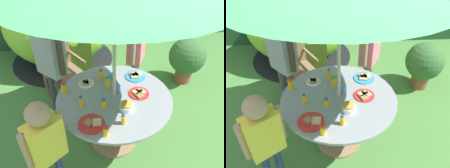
% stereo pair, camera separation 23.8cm
% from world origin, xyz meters
% --- Properties ---
extents(ground_plane, '(10.00, 10.00, 0.02)m').
position_xyz_m(ground_plane, '(0.00, 0.00, -0.01)').
color(ground_plane, '#477A38').
extents(garden_table, '(1.25, 1.25, 0.72)m').
position_xyz_m(garden_table, '(0.00, 0.00, 0.53)').
color(garden_table, '#93704C').
rests_on(garden_table, ground_plane).
extents(wooden_chair, '(0.65, 0.65, 0.90)m').
position_xyz_m(wooden_chair, '(-0.59, 1.05, 0.51)').
color(wooden_chair, brown).
rests_on(wooden_chair, ground_plane).
extents(dome_tent, '(2.39, 2.39, 1.48)m').
position_xyz_m(dome_tent, '(-0.59, 2.17, 0.73)').
color(dome_tent, '#8CC633').
rests_on(dome_tent, ground_plane).
extents(potted_plant, '(0.59, 0.59, 0.77)m').
position_xyz_m(potted_plant, '(1.41, 1.04, 0.45)').
color(potted_plant, brown).
rests_on(potted_plant, ground_plane).
extents(child_in_pink_shirt, '(0.35, 0.41, 1.37)m').
position_xyz_m(child_in_pink_shirt, '(0.49, 0.86, 0.87)').
color(child_in_pink_shirt, brown).
rests_on(child_in_pink_shirt, ground_plane).
extents(child_in_grey_shirt, '(0.40, 0.41, 1.43)m').
position_xyz_m(child_in_grey_shirt, '(-0.67, 0.71, 0.91)').
color(child_in_grey_shirt, '#3F3F47').
rests_on(child_in_grey_shirt, ground_plane).
extents(child_in_yellow_shirt, '(0.35, 0.31, 1.18)m').
position_xyz_m(child_in_yellow_shirt, '(-0.70, -0.49, 0.75)').
color(child_in_yellow_shirt, navy).
rests_on(child_in_yellow_shirt, ground_plane).
extents(snack_bowl, '(0.15, 0.15, 0.08)m').
position_xyz_m(snack_bowl, '(0.09, -0.21, 0.76)').
color(snack_bowl, white).
rests_on(snack_bowl, garden_table).
extents(plate_near_right, '(0.18, 0.18, 0.03)m').
position_xyz_m(plate_near_right, '(-0.28, 0.28, 0.74)').
color(plate_near_right, white).
rests_on(plate_near_right, garden_table).
extents(plate_mid_left, '(0.23, 0.23, 0.03)m').
position_xyz_m(plate_mid_left, '(0.28, -0.01, 0.74)').
color(plate_mid_left, red).
rests_on(plate_mid_left, garden_table).
extents(plate_center_front, '(0.26, 0.26, 0.03)m').
position_xyz_m(plate_center_front, '(-0.28, -0.35, 0.73)').
color(plate_center_front, red).
rests_on(plate_center_front, garden_table).
extents(plate_far_left, '(0.25, 0.25, 0.03)m').
position_xyz_m(plate_far_left, '(0.33, 0.32, 0.74)').
color(plate_far_left, '#338CD8').
rests_on(plate_far_left, garden_table).
extents(juice_bottle_near_left, '(0.06, 0.06, 0.13)m').
position_xyz_m(juice_bottle_near_left, '(-0.52, 0.17, 0.78)').
color(juice_bottle_near_left, yellow).
rests_on(juice_bottle_near_left, garden_table).
extents(juice_bottle_far_right, '(0.06, 0.06, 0.13)m').
position_xyz_m(juice_bottle_far_right, '(-0.04, 0.19, 0.78)').
color(juice_bottle_far_right, yellow).
rests_on(juice_bottle_far_right, garden_table).
extents(juice_bottle_center_back, '(0.05, 0.05, 0.11)m').
position_xyz_m(juice_bottle_center_back, '(0.01, -0.40, 0.78)').
color(juice_bottle_center_back, yellow).
rests_on(juice_bottle_center_back, garden_table).
extents(juice_bottle_mid_right, '(0.05, 0.05, 0.13)m').
position_xyz_m(juice_bottle_mid_right, '(-0.36, -0.08, 0.78)').
color(juice_bottle_mid_right, yellow).
rests_on(juice_bottle_mid_right, garden_table).
extents(juice_bottle_front_edge, '(0.06, 0.06, 0.11)m').
position_xyz_m(juice_bottle_front_edge, '(-0.13, -0.14, 0.77)').
color(juice_bottle_front_edge, yellow).
rests_on(juice_bottle_front_edge, garden_table).
extents(juice_bottle_back_edge, '(0.05, 0.05, 0.11)m').
position_xyz_m(juice_bottle_back_edge, '(-0.17, -0.50, 0.77)').
color(juice_bottle_back_edge, yellow).
rests_on(juice_bottle_back_edge, garden_table).
extents(juice_bottle_spot_a, '(0.06, 0.06, 0.13)m').
position_xyz_m(juice_bottle_spot_a, '(-0.09, 0.36, 0.78)').
color(juice_bottle_spot_a, yellow).
rests_on(juice_bottle_spot_a, garden_table).
extents(cup_near, '(0.07, 0.07, 0.06)m').
position_xyz_m(cup_near, '(0.02, 0.35, 0.75)').
color(cup_near, '#4C99D8').
rests_on(cup_near, garden_table).
extents(cup_far, '(0.06, 0.06, 0.07)m').
position_xyz_m(cup_far, '(0.06, 0.09, 0.76)').
color(cup_far, '#4C99D8').
rests_on(cup_far, garden_table).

